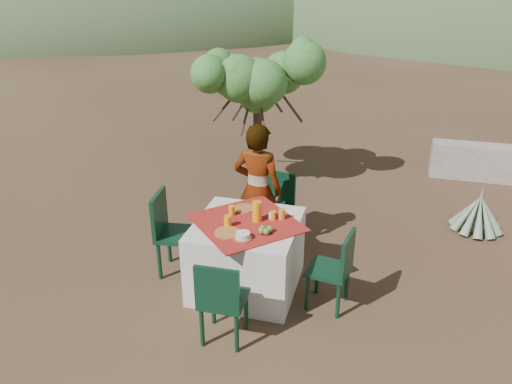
# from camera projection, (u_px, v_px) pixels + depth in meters

# --- Properties ---
(ground) EXTENTS (160.00, 160.00, 0.00)m
(ground) POSITION_uv_depth(u_px,v_px,m) (229.00, 263.00, 5.66)
(ground) COLOR #382219
(ground) RESTS_ON ground
(table) EXTENTS (1.30, 1.30, 0.76)m
(table) POSITION_uv_depth(u_px,v_px,m) (247.00, 255.00, 5.11)
(table) COLOR silver
(table) RESTS_ON ground
(chair_far) EXTENTS (0.44, 0.44, 0.83)m
(chair_far) POSITION_uv_depth(u_px,v_px,m) (277.00, 203.00, 6.05)
(chair_far) COLOR black
(chair_far) RESTS_ON ground
(chair_near) EXTENTS (0.40, 0.40, 0.84)m
(chair_near) POSITION_uv_depth(u_px,v_px,m) (221.00, 299.00, 4.29)
(chair_near) COLOR black
(chair_near) RESTS_ON ground
(chair_left) EXTENTS (0.48, 0.48, 0.93)m
(chair_left) POSITION_uv_depth(u_px,v_px,m) (171.00, 229.00, 5.32)
(chair_left) COLOR black
(chair_left) RESTS_ON ground
(chair_right) EXTENTS (0.44, 0.44, 0.83)m
(chair_right) POSITION_uv_depth(u_px,v_px,m) (336.00, 267.00, 4.76)
(chair_right) COLOR black
(chair_right) RESTS_ON ground
(person) EXTENTS (0.61, 0.44, 1.56)m
(person) POSITION_uv_depth(u_px,v_px,m) (258.00, 190.00, 5.60)
(person) COLOR #8C6651
(person) RESTS_ON ground
(shrub_tree) EXTENTS (1.64, 1.61, 1.93)m
(shrub_tree) POSITION_uv_depth(u_px,v_px,m) (263.00, 86.00, 7.04)
(shrub_tree) COLOR #4F3427
(shrub_tree) RESTS_ON ground
(agave) EXTENTS (0.63, 0.65, 0.69)m
(agave) POSITION_uv_depth(u_px,v_px,m) (478.00, 214.00, 6.27)
(agave) COLOR gray
(agave) RESTS_ON ground
(hill_near_left) EXTENTS (40.00, 40.00, 16.00)m
(hill_near_left) POSITION_uv_depth(u_px,v_px,m) (121.00, 12.00, 36.29)
(hill_near_left) COLOR #334828
(hill_near_left) RESTS_ON ground
(plate_far) EXTENTS (0.22, 0.22, 0.01)m
(plate_far) POSITION_uv_depth(u_px,v_px,m) (244.00, 208.00, 5.21)
(plate_far) COLOR brown
(plate_far) RESTS_ON table
(plate_near) EXTENTS (0.25, 0.25, 0.01)m
(plate_near) POSITION_uv_depth(u_px,v_px,m) (228.00, 233.00, 4.74)
(plate_near) COLOR brown
(plate_near) RESTS_ON table
(glass_far) EXTENTS (0.06, 0.06, 0.10)m
(glass_far) POSITION_uv_depth(u_px,v_px,m) (232.00, 211.00, 5.07)
(glass_far) COLOR orange
(glass_far) RESTS_ON table
(glass_near) EXTENTS (0.07, 0.07, 0.11)m
(glass_near) POSITION_uv_depth(u_px,v_px,m) (228.00, 221.00, 4.84)
(glass_near) COLOR orange
(glass_near) RESTS_ON table
(juice_pitcher) EXTENTS (0.10, 0.10, 0.21)m
(juice_pitcher) POSITION_uv_depth(u_px,v_px,m) (257.00, 211.00, 4.93)
(juice_pitcher) COLOR orange
(juice_pitcher) RESTS_ON table
(bowl_plate) EXTENTS (0.17, 0.17, 0.01)m
(bowl_plate) POSITION_uv_depth(u_px,v_px,m) (243.00, 238.00, 4.65)
(bowl_plate) COLOR brown
(bowl_plate) RESTS_ON table
(white_bowl) EXTENTS (0.14, 0.14, 0.05)m
(white_bowl) POSITION_uv_depth(u_px,v_px,m) (243.00, 235.00, 4.63)
(white_bowl) COLOR silver
(white_bowl) RESTS_ON bowl_plate
(jar_left) EXTENTS (0.06, 0.06, 0.09)m
(jar_left) POSITION_uv_depth(u_px,v_px,m) (273.00, 215.00, 4.98)
(jar_left) COLOR orange
(jar_left) RESTS_ON table
(jar_right) EXTENTS (0.07, 0.07, 0.11)m
(jar_right) POSITION_uv_depth(u_px,v_px,m) (282.00, 214.00, 4.99)
(jar_right) COLOR orange
(jar_right) RESTS_ON table
(napkin_holder) EXTENTS (0.07, 0.05, 0.08)m
(napkin_holder) POSITION_uv_depth(u_px,v_px,m) (272.00, 215.00, 4.99)
(napkin_holder) COLOR silver
(napkin_holder) RESTS_ON table
(fruit_cluster) EXTENTS (0.13, 0.12, 0.07)m
(fruit_cluster) POSITION_uv_depth(u_px,v_px,m) (265.00, 230.00, 4.73)
(fruit_cluster) COLOR #59822F
(fruit_cluster) RESTS_ON table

